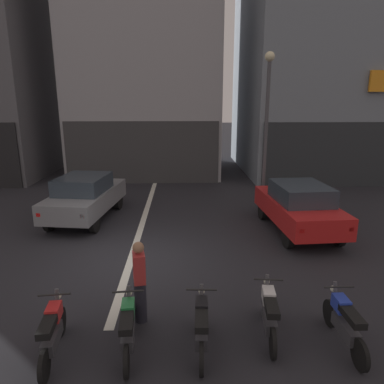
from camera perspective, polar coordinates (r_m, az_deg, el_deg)
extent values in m
plane|color=#232328|center=(9.92, -9.90, -10.89)|extent=(120.00, 120.00, 0.00)
cube|color=silver|center=(15.51, -6.86, -1.30)|extent=(0.20, 18.00, 0.01)
cube|color=#9E9EA3|center=(22.24, -7.45, 22.59)|extent=(8.18, 7.50, 14.70)
cube|color=#373739|center=(18.43, -8.00, 6.28)|extent=(7.85, 0.10, 3.20)
cube|color=gray|center=(23.76, 21.69, 16.56)|extent=(10.59, 9.56, 10.87)
cube|color=#292C30|center=(19.53, 26.12, 5.40)|extent=(10.17, 0.10, 3.20)
cylinder|color=black|center=(14.92, -17.50, -1.27)|extent=(0.26, 0.66, 0.64)
cylinder|color=black|center=(14.38, -11.81, -1.48)|extent=(0.26, 0.66, 0.64)
cylinder|color=black|center=(12.68, -22.04, -4.46)|extent=(0.26, 0.66, 0.64)
cylinder|color=black|center=(12.05, -15.48, -4.88)|extent=(0.26, 0.66, 0.64)
cube|color=slate|center=(13.36, -16.73, -1.13)|extent=(2.28, 4.29, 0.66)
cube|color=#2D3842|center=(13.07, -17.17, 1.27)|extent=(1.79, 2.15, 0.56)
cube|color=red|center=(11.91, -23.54, -3.40)|extent=(0.15, 0.08, 0.12)
cube|color=red|center=(11.29, -17.27, -3.76)|extent=(0.15, 0.08, 0.12)
cylinder|color=black|center=(13.14, 11.33, -2.99)|extent=(0.22, 0.65, 0.64)
cylinder|color=black|center=(13.67, 17.57, -2.72)|extent=(0.22, 0.65, 0.64)
cylinder|color=black|center=(10.83, 15.28, -7.12)|extent=(0.22, 0.65, 0.64)
cylinder|color=black|center=(11.46, 22.60, -6.53)|extent=(0.22, 0.65, 0.64)
cube|color=red|center=(12.10, 16.71, -2.74)|extent=(2.04, 4.21, 0.66)
cube|color=#2D3842|center=(11.81, 17.20, -0.13)|extent=(1.68, 2.07, 0.56)
cube|color=red|center=(10.06, 17.28, -6.03)|extent=(0.14, 0.07, 0.12)
cube|color=red|center=(10.68, 24.30, -5.49)|extent=(0.14, 0.07, 0.12)
cylinder|color=#47474C|center=(13.90, 11.79, 8.36)|extent=(0.14, 0.14, 5.58)
sphere|color=beige|center=(13.91, 12.46, 20.60)|extent=(0.36, 0.36, 0.36)
cylinder|color=black|center=(7.38, -20.38, -19.01)|extent=(0.12, 0.52, 0.52)
cylinder|color=black|center=(6.48, -22.76, -24.55)|extent=(0.12, 0.52, 0.52)
cube|color=#38383D|center=(6.82, -21.67, -21.10)|extent=(0.27, 0.75, 0.22)
cube|color=black|center=(6.50, -22.32, -19.36)|extent=(0.28, 0.62, 0.12)
cube|color=red|center=(6.85, -21.41, -17.60)|extent=(0.26, 0.38, 0.24)
cylinder|color=#4C4C51|center=(7.06, -20.93, -17.15)|extent=(0.09, 0.24, 0.70)
cylinder|color=black|center=(6.84, -21.34, -15.19)|extent=(0.55, 0.09, 0.04)
sphere|color=silver|center=(7.08, -20.83, -15.45)|extent=(0.12, 0.12, 0.12)
cylinder|color=black|center=(7.15, -9.92, -19.42)|extent=(0.11, 0.52, 0.52)
cylinder|color=black|center=(6.23, -10.55, -25.34)|extent=(0.11, 0.52, 0.52)
cube|color=#38383D|center=(6.58, -10.28, -21.67)|extent=(0.26, 0.75, 0.22)
cube|color=black|center=(6.25, -10.53, -19.93)|extent=(0.27, 0.62, 0.12)
cube|color=#1E7238|center=(6.60, -10.28, -18.04)|extent=(0.25, 0.38, 0.24)
cylinder|color=#4C4C51|center=(6.82, -10.13, -17.53)|extent=(0.09, 0.24, 0.70)
cylinder|color=black|center=(6.59, -10.31, -15.53)|extent=(0.55, 0.08, 0.04)
sphere|color=silver|center=(6.84, -10.14, -15.78)|extent=(0.12, 0.12, 0.12)
cylinder|color=black|center=(7.11, 1.52, -19.40)|extent=(0.10, 0.52, 0.52)
cylinder|color=black|center=(6.19, 1.54, -25.38)|extent=(0.10, 0.52, 0.52)
cube|color=#38383D|center=(6.53, 1.53, -21.67)|extent=(0.24, 0.75, 0.22)
cube|color=black|center=(6.20, 1.56, -19.93)|extent=(0.25, 0.61, 0.12)
cube|color=black|center=(6.56, 1.55, -18.02)|extent=(0.24, 0.37, 0.24)
cylinder|color=#4C4C51|center=(6.78, 1.54, -17.51)|extent=(0.08, 0.24, 0.70)
cylinder|color=black|center=(6.55, 1.56, -15.50)|extent=(0.55, 0.07, 0.04)
sphere|color=silver|center=(6.80, 1.55, -15.74)|extent=(0.12, 0.12, 0.12)
cylinder|color=black|center=(7.55, 11.72, -17.48)|extent=(0.13, 0.52, 0.52)
cylinder|color=black|center=(6.62, 12.94, -22.75)|extent=(0.13, 0.52, 0.52)
cube|color=#38383D|center=(6.98, 12.38, -19.43)|extent=(0.28, 0.75, 0.22)
cube|color=black|center=(6.66, 12.73, -17.68)|extent=(0.29, 0.62, 0.12)
cube|color=silver|center=(7.02, 12.26, -16.02)|extent=(0.26, 0.38, 0.24)
cylinder|color=#4C4C51|center=(7.24, 12.01, -15.61)|extent=(0.10, 0.24, 0.70)
cylinder|color=black|center=(7.01, 12.24, -13.66)|extent=(0.55, 0.10, 0.04)
sphere|color=silver|center=(7.26, 11.96, -13.96)|extent=(0.12, 0.12, 0.12)
cylinder|color=black|center=(7.66, 21.38, -17.77)|extent=(0.08, 0.52, 0.52)
cylinder|color=black|center=(6.82, 25.51, -22.67)|extent=(0.08, 0.52, 0.52)
cube|color=#38383D|center=(7.13, 23.57, -19.58)|extent=(0.21, 0.74, 0.22)
cube|color=black|center=(6.83, 24.47, -17.82)|extent=(0.23, 0.60, 0.12)
cube|color=#233DB7|center=(7.15, 22.93, -16.28)|extent=(0.23, 0.36, 0.24)
cylinder|color=#4C4C51|center=(7.36, 22.14, -15.91)|extent=(0.07, 0.24, 0.70)
cylinder|color=black|center=(7.14, 22.66, -13.98)|extent=(0.55, 0.04, 0.04)
sphere|color=silver|center=(7.38, 21.86, -14.30)|extent=(0.12, 0.12, 0.12)
cylinder|color=#23232D|center=(7.29, -8.32, -17.04)|extent=(0.24, 0.24, 0.86)
cube|color=#B22D2D|center=(6.94, -8.55, -11.97)|extent=(0.28, 0.39, 0.58)
sphere|color=#9E7051|center=(6.77, -8.68, -8.87)|extent=(0.22, 0.22, 0.22)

